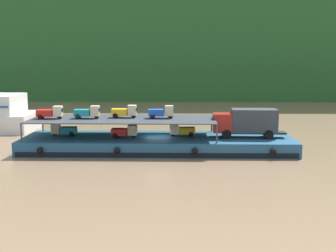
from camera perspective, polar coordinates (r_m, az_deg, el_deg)
ground_plane at (r=49.55m, az=-1.29°, el=-3.08°), size 400.00×400.00×0.00m
cargo_barge at (r=49.38m, az=-1.30°, el=-2.24°), size 29.20×8.76×1.50m
covered_lorry at (r=49.37m, az=9.91°, el=0.51°), size 7.91×2.49×3.10m
cargo_rack at (r=49.29m, az=-5.72°, el=0.87°), size 20.00×7.44×2.00m
mini_truck_lower_stern at (r=51.13m, az=-13.04°, el=-0.44°), size 2.79×1.29×1.38m
mini_truck_lower_aft at (r=48.90m, az=-5.48°, el=-0.67°), size 2.80×1.30×1.38m
mini_truck_lower_mid at (r=49.55m, az=1.77°, el=-0.51°), size 2.80×1.30×1.38m
mini_truck_upper_stern at (r=50.50m, az=-14.65°, el=1.68°), size 2.78×1.27×1.38m
mini_truck_upper_mid at (r=49.86m, az=-10.14°, el=1.74°), size 2.76×1.24×1.38m
mini_truck_upper_fore at (r=49.95m, az=-5.50°, el=1.85°), size 2.74×1.21×1.38m
mini_truck_upper_bow at (r=49.24m, az=-0.84°, el=1.79°), size 2.79×1.28×1.38m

